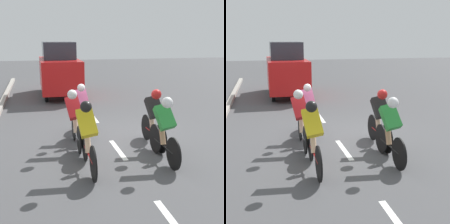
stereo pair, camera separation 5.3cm
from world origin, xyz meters
TOP-DOWN VIEW (x-y plane):
  - ground_plane at (0.00, 0.00)m, footprint 60.00×60.00m
  - lane_stripe_mid at (0.00, 0.98)m, footprint 0.12×1.40m
  - lane_stripe_far at (0.00, -2.22)m, footprint 0.12×1.40m
  - cyclist_red at (0.98, 0.57)m, footprint 0.42×1.68m
  - cyclist_pink at (0.67, -0.25)m, footprint 0.40×1.65m
  - cyclist_yellow at (0.92, 2.06)m, footprint 0.40×1.74m
  - cyclist_black at (-0.89, 1.00)m, footprint 0.40×1.68m
  - cyclist_green at (-0.76, 1.94)m, footprint 0.42×1.70m
  - support_car at (0.76, -6.70)m, footprint 1.70×4.12m

SIDE VIEW (x-z plane):
  - ground_plane at x=0.00m, z-range 0.00..0.00m
  - lane_stripe_mid at x=0.00m, z-range 0.00..0.01m
  - lane_stripe_far at x=0.00m, z-range 0.00..0.01m
  - cyclist_pink at x=0.67m, z-range 0.02..1.52m
  - cyclist_green at x=-0.76m, z-range 0.04..1.53m
  - cyclist_red at x=0.98m, z-range 0.04..1.53m
  - cyclist_black at x=-0.89m, z-range 0.05..1.53m
  - cyclist_yellow at x=0.92m, z-range 0.03..1.55m
  - support_car at x=0.76m, z-range -0.02..2.42m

